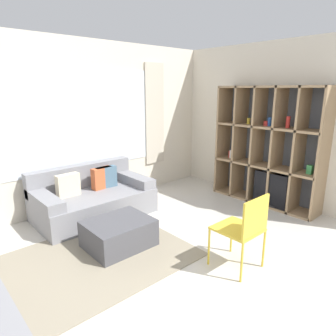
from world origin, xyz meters
The scene contains 8 objects.
ground_plane centered at (0.00, 0.00, 0.00)m, with size 16.00×16.00×0.00m, color beige.
wall_back centered at (0.00, 3.37, 1.36)m, with size 6.68×0.11×2.70m.
wall_right centered at (2.78, 1.67, 1.35)m, with size 0.07×4.54×2.70m, color beige.
area_rug centered at (-0.88, 1.68, 0.01)m, with size 2.76×1.63×0.01m, color gray.
shelving_unit centered at (2.56, 1.37, 0.97)m, with size 0.43×1.87×1.98m.
couch_main centered at (0.03, 2.85, 0.28)m, with size 1.73×0.98×0.76m.
ottoman centered at (-0.20, 1.75, 0.17)m, with size 0.79×0.64×0.35m.
folding_chair centered at (0.54, 0.43, 0.52)m, with size 0.44×0.46×0.86m.
Camera 1 is at (-2.02, -1.21, 1.94)m, focal length 32.00 mm.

